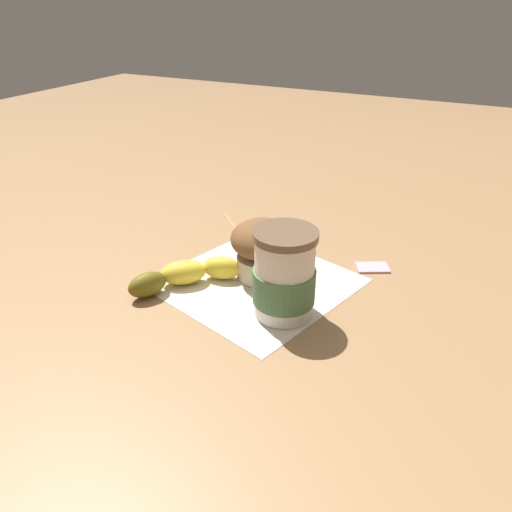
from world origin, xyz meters
name	(u,v)px	position (x,y,z in m)	size (l,w,h in m)	color
ground_plane	(256,283)	(0.00, 0.00, 0.00)	(3.00, 3.00, 0.00)	#936D47
paper_napkin	(256,282)	(0.00, 0.00, 0.00)	(0.25, 0.25, 0.00)	beige
coffee_cup	(284,277)	(-0.07, 0.05, 0.06)	(0.08, 0.08, 0.12)	silver
muffin	(263,247)	(0.00, -0.02, 0.05)	(0.09, 0.09, 0.09)	beige
banana	(185,274)	(0.09, 0.05, 0.02)	(0.13, 0.14, 0.04)	yellow
sugar_packet	(373,267)	(-0.15, -0.12, 0.00)	(0.05, 0.03, 0.01)	pink
wooden_stirrer	(232,224)	(0.13, -0.16, 0.00)	(0.11, 0.01, 0.00)	#9E7547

